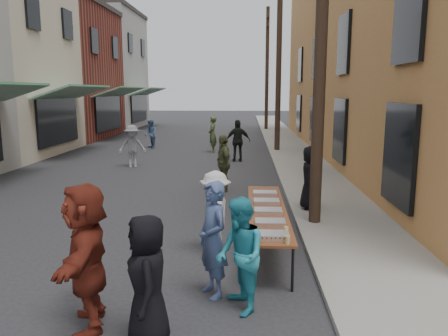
# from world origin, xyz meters

# --- Properties ---
(ground) EXTENTS (120.00, 120.00, 0.00)m
(ground) POSITION_xyz_m (0.00, 0.00, 0.00)
(ground) COLOR #28282B
(ground) RESTS_ON ground
(sidewalk) EXTENTS (2.20, 60.00, 0.10)m
(sidewalk) POSITION_xyz_m (5.00, 15.00, 0.05)
(sidewalk) COLOR gray
(sidewalk) RESTS_ON ground
(building_ochre) EXTENTS (10.00, 28.00, 10.00)m
(building_ochre) POSITION_xyz_m (11.10, 14.00, 5.00)
(building_ochre) COLOR #BB8042
(building_ochre) RESTS_ON ground
(utility_pole_near) EXTENTS (0.26, 0.26, 9.00)m
(utility_pole_near) POSITION_xyz_m (4.30, 3.00, 4.50)
(utility_pole_near) COLOR #2D2116
(utility_pole_near) RESTS_ON ground
(utility_pole_mid) EXTENTS (0.26, 0.26, 9.00)m
(utility_pole_mid) POSITION_xyz_m (4.30, 15.00, 4.50)
(utility_pole_mid) COLOR #2D2116
(utility_pole_mid) RESTS_ON ground
(utility_pole_far) EXTENTS (0.26, 0.26, 9.00)m
(utility_pole_far) POSITION_xyz_m (4.30, 27.00, 4.50)
(utility_pole_far) COLOR #2D2116
(utility_pole_far) RESTS_ON ground
(serving_table) EXTENTS (0.70, 4.00, 0.75)m
(serving_table) POSITION_xyz_m (3.18, 1.61, 0.71)
(serving_table) COLOR #612F17
(serving_table) RESTS_ON ground
(catering_tray_sausage) EXTENTS (0.50, 0.33, 0.08)m
(catering_tray_sausage) POSITION_xyz_m (3.18, -0.04, 0.79)
(catering_tray_sausage) COLOR maroon
(catering_tray_sausage) RESTS_ON serving_table
(catering_tray_foil_b) EXTENTS (0.50, 0.33, 0.08)m
(catering_tray_foil_b) POSITION_xyz_m (3.18, 0.61, 0.79)
(catering_tray_foil_b) COLOR #B2B2B7
(catering_tray_foil_b) RESTS_ON serving_table
(catering_tray_buns) EXTENTS (0.50, 0.33, 0.08)m
(catering_tray_buns) POSITION_xyz_m (3.18, 1.31, 0.79)
(catering_tray_buns) COLOR tan
(catering_tray_buns) RESTS_ON serving_table
(catering_tray_foil_d) EXTENTS (0.50, 0.33, 0.08)m
(catering_tray_foil_d) POSITION_xyz_m (3.18, 2.01, 0.79)
(catering_tray_foil_d) COLOR #B2B2B7
(catering_tray_foil_d) RESTS_ON serving_table
(catering_tray_buns_end) EXTENTS (0.50, 0.33, 0.08)m
(catering_tray_buns_end) POSITION_xyz_m (3.18, 2.71, 0.79)
(catering_tray_buns_end) COLOR tan
(catering_tray_buns_end) RESTS_ON serving_table
(condiment_jar_a) EXTENTS (0.07, 0.07, 0.08)m
(condiment_jar_a) POSITION_xyz_m (2.96, -0.34, 0.79)
(condiment_jar_a) COLOR #A57F26
(condiment_jar_a) RESTS_ON serving_table
(condiment_jar_b) EXTENTS (0.07, 0.07, 0.08)m
(condiment_jar_b) POSITION_xyz_m (2.96, -0.24, 0.79)
(condiment_jar_b) COLOR #A57F26
(condiment_jar_b) RESTS_ON serving_table
(condiment_jar_c) EXTENTS (0.07, 0.07, 0.08)m
(condiment_jar_c) POSITION_xyz_m (2.96, -0.14, 0.79)
(condiment_jar_c) COLOR #A57F26
(condiment_jar_c) RESTS_ON serving_table
(cup_stack) EXTENTS (0.08, 0.08, 0.12)m
(cup_stack) POSITION_xyz_m (3.38, -0.29, 0.81)
(cup_stack) COLOR tan
(cup_stack) RESTS_ON serving_table
(guest_front_a) EXTENTS (0.69, 0.88, 1.57)m
(guest_front_a) POSITION_xyz_m (1.64, -1.71, 0.79)
(guest_front_a) COLOR black
(guest_front_a) RESTS_ON ground
(guest_front_b) EXTENTS (0.66, 0.74, 1.70)m
(guest_front_b) POSITION_xyz_m (2.31, -0.43, 0.85)
(guest_front_b) COLOR #445683
(guest_front_b) RESTS_ON ground
(guest_front_c) EXTENTS (0.81, 0.91, 1.57)m
(guest_front_c) POSITION_xyz_m (2.70, -0.88, 0.79)
(guest_front_c) COLOR teal
(guest_front_c) RESTS_ON ground
(guest_front_d) EXTENTS (0.58, 0.99, 1.53)m
(guest_front_d) POSITION_xyz_m (2.22, 1.27, 0.77)
(guest_front_d) COLOR silver
(guest_front_d) RESTS_ON ground
(guest_front_e) EXTENTS (0.74, 1.07, 1.69)m
(guest_front_e) POSITION_xyz_m (2.10, 6.30, 0.84)
(guest_front_e) COLOR #505430
(guest_front_e) RESTS_ON ground
(guest_queue_back) EXTENTS (0.96, 1.81, 1.86)m
(guest_queue_back) POSITION_xyz_m (0.80, -1.36, 0.93)
(guest_queue_back) COLOR maroon
(guest_queue_back) RESTS_ON ground
(server) EXTENTS (0.69, 0.87, 1.55)m
(server) POSITION_xyz_m (4.35, 4.09, 0.88)
(server) COLOR black
(server) RESTS_ON sidewalk
(passerby_left) EXTENTS (1.19, 0.89, 1.65)m
(passerby_left) POSITION_xyz_m (-1.66, 10.28, 0.82)
(passerby_left) COLOR gray
(passerby_left) RESTS_ON ground
(passerby_mid) EXTENTS (1.08, 0.55, 1.76)m
(passerby_mid) POSITION_xyz_m (2.44, 11.85, 0.88)
(passerby_mid) COLOR black
(passerby_mid) RESTS_ON ground
(passerby_right) EXTENTS (0.45, 0.66, 1.75)m
(passerby_right) POSITION_xyz_m (1.15, 14.62, 0.88)
(passerby_right) COLOR #465531
(passerby_right) RESTS_ON ground
(passerby_far) EXTENTS (0.84, 0.91, 1.49)m
(passerby_far) POSITION_xyz_m (-2.17, 15.95, 0.75)
(passerby_far) COLOR #506E9B
(passerby_far) RESTS_ON ground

